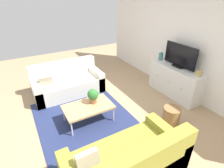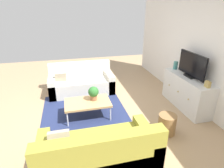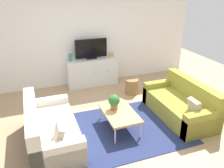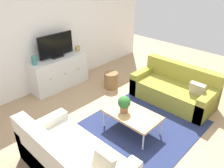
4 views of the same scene
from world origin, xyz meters
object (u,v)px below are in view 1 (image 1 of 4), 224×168
at_px(coffee_table, 88,107).
at_px(mantel_clock, 199,74).
at_px(potted_plant, 93,95).
at_px(wicker_basket, 171,116).
at_px(flat_screen_tv, 180,56).
at_px(glass_vase, 161,56).
at_px(tv_console, 175,81).
at_px(couch_right_side, 128,166).
at_px(couch_left_side, 67,83).

height_order(coffee_table, mantel_clock, mantel_clock).
relative_size(potted_plant, wicker_basket, 0.79).
distance_m(flat_screen_tv, mantel_clock, 0.63).
bearing_deg(potted_plant, coffee_table, -68.28).
xyz_separation_m(potted_plant, wicker_basket, (0.98, 1.26, -0.35)).
bearing_deg(coffee_table, wicker_basket, 56.82).
relative_size(flat_screen_tv, glass_vase, 4.47).
bearing_deg(wicker_basket, tv_console, 130.90).
height_order(couch_right_side, tv_console, couch_right_side).
xyz_separation_m(couch_left_side, couch_right_side, (2.87, 0.00, 0.00)).
relative_size(couch_right_side, wicker_basket, 4.43).
xyz_separation_m(couch_right_side, wicker_basket, (-0.55, 1.43, -0.07)).
bearing_deg(mantel_clock, couch_left_side, -131.35).
bearing_deg(tv_console, coffee_table, -92.40).
relative_size(coffee_table, wicker_basket, 2.47).
xyz_separation_m(coffee_table, wicker_basket, (0.92, 1.41, -0.15)).
relative_size(couch_left_side, flat_screen_tv, 1.95).
distance_m(couch_right_side, wicker_basket, 1.53).
bearing_deg(couch_right_side, coffee_table, 179.38).
bearing_deg(glass_vase, potted_plant, -78.81).
bearing_deg(mantel_clock, tv_console, -180.00).
bearing_deg(flat_screen_tv, glass_vase, -178.07).
bearing_deg(glass_vase, flat_screen_tv, 1.93).
distance_m(couch_left_side, mantel_clock, 3.21).
relative_size(coffee_table, flat_screen_tv, 1.09).
bearing_deg(tv_console, couch_left_side, -122.19).
distance_m(couch_right_side, flat_screen_tv, 2.87).
distance_m(potted_plant, tv_console, 2.22).
relative_size(couch_right_side, coffee_table, 1.79).
relative_size(coffee_table, glass_vase, 4.87).
xyz_separation_m(potted_plant, tv_console, (0.16, 2.21, -0.17)).
bearing_deg(couch_left_side, tv_console, 57.81).
relative_size(coffee_table, potted_plant, 3.14).
distance_m(coffee_table, wicker_basket, 1.69).
distance_m(coffee_table, tv_console, 2.36).
xyz_separation_m(couch_right_side, coffee_table, (-1.48, 0.02, 0.08)).
height_order(couch_right_side, potted_plant, couch_right_side).
relative_size(couch_left_side, tv_console, 1.22).
xyz_separation_m(glass_vase, wicker_basket, (1.42, -0.95, -0.68)).
bearing_deg(glass_vase, mantel_clock, 0.00).
distance_m(coffee_table, mantel_clock, 2.51).
xyz_separation_m(coffee_table, potted_plant, (-0.06, 0.15, 0.20)).
height_order(flat_screen_tv, wicker_basket, flat_screen_tv).
relative_size(tv_console, flat_screen_tv, 1.60).
bearing_deg(potted_plant, tv_console, 85.93).
bearing_deg(flat_screen_tv, mantel_clock, -1.93).
xyz_separation_m(mantel_clock, wicker_basket, (0.23, -0.95, -0.64)).
height_order(flat_screen_tv, mantel_clock, flat_screen_tv).
distance_m(tv_console, wicker_basket, 1.27).
bearing_deg(mantel_clock, potted_plant, -108.78).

